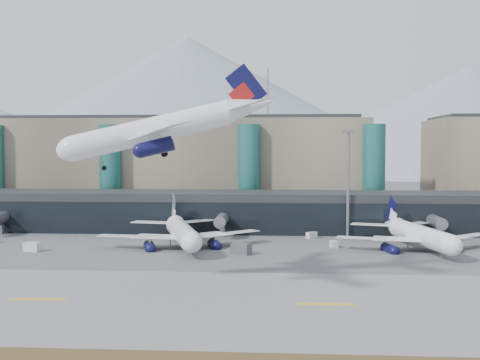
% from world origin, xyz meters
% --- Properties ---
extents(ground, '(900.00, 900.00, 0.00)m').
position_xyz_m(ground, '(0.00, 0.00, 0.00)').
color(ground, '#515154').
rests_on(ground, ground).
extents(runway_strip, '(400.00, 40.00, 0.04)m').
position_xyz_m(runway_strip, '(0.00, -15.00, 0.02)').
color(runway_strip, slate).
rests_on(runway_strip, ground).
extents(runway_markings, '(128.00, 1.00, 0.02)m').
position_xyz_m(runway_markings, '(-0.00, -15.00, 0.05)').
color(runway_markings, gold).
rests_on(runway_markings, ground).
extents(concourse, '(170.00, 27.00, 10.00)m').
position_xyz_m(concourse, '(-0.02, 57.73, 4.97)').
color(concourse, black).
rests_on(concourse, ground).
extents(terminal_main, '(130.00, 30.00, 31.00)m').
position_xyz_m(terminal_main, '(-25.00, 90.00, 15.44)').
color(terminal_main, gray).
rests_on(terminal_main, ground).
extents(teal_towers, '(116.40, 19.40, 46.00)m').
position_xyz_m(teal_towers, '(-14.99, 74.01, 14.01)').
color(teal_towers, '#266A68').
rests_on(teal_towers, ground).
extents(mountain_ridge, '(910.00, 400.00, 110.00)m').
position_xyz_m(mountain_ridge, '(15.97, 380.00, 45.74)').
color(mountain_ridge, gray).
rests_on(mountain_ridge, ground).
extents(lightmast_mid, '(3.00, 1.20, 25.60)m').
position_xyz_m(lightmast_mid, '(30.00, 48.00, 14.42)').
color(lightmast_mid, slate).
rests_on(lightmast_mid, ground).
extents(hero_jet, '(33.27, 32.97, 10.76)m').
position_xyz_m(hero_jet, '(-1.92, -8.71, 25.28)').
color(hero_jet, white).
rests_on(hero_jet, ground).
extents(jet_parked_mid, '(35.71, 37.40, 12.00)m').
position_xyz_m(jet_parked_mid, '(-7.77, 32.45, 4.54)').
color(jet_parked_mid, white).
rests_on(jet_parked_mid, ground).
extents(jet_parked_right, '(35.27, 36.01, 11.60)m').
position_xyz_m(jet_parked_right, '(42.20, 32.43, 4.39)').
color(jet_parked_right, white).
rests_on(jet_parked_right, ground).
extents(veh_a, '(3.53, 2.36, 1.83)m').
position_xyz_m(veh_a, '(-37.17, 23.60, 0.92)').
color(veh_a, silver).
rests_on(veh_a, ground).
extents(veh_c, '(4.39, 3.69, 2.16)m').
position_xyz_m(veh_c, '(6.11, 23.11, 1.08)').
color(veh_c, '#4A4A4F').
rests_on(veh_c, ground).
extents(veh_d, '(2.83, 2.69, 1.46)m').
position_xyz_m(veh_d, '(21.31, 45.59, 0.73)').
color(veh_d, silver).
rests_on(veh_d, ground).
extents(veh_g, '(1.76, 2.55, 1.37)m').
position_xyz_m(veh_g, '(25.38, 32.60, 0.69)').
color(veh_g, silver).
rests_on(veh_g, ground).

